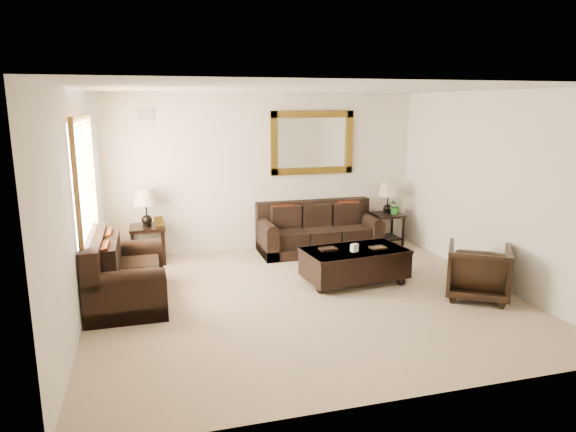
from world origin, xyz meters
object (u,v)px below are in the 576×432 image
object	(u,v)px
sofa	(318,233)
end_table_right	(388,204)
end_table_left	(147,215)
loveseat	(122,278)
coffee_table	(355,262)
armchair	(478,269)

from	to	relation	value
sofa	end_table_right	world-z (taller)	end_table_right
sofa	end_table_left	xyz separation A→B (m)	(-2.86, 0.09, 0.48)
loveseat	coffee_table	bearing A→B (deg)	-91.84
coffee_table	end_table_right	bearing A→B (deg)	46.15
sofa	coffee_table	size ratio (longest dim) A/B	1.35
end_table_left	end_table_right	xyz separation A→B (m)	(4.22, 0.02, -0.05)
end_table_left	loveseat	bearing A→B (deg)	-101.49
loveseat	end_table_left	bearing A→B (deg)	-11.49
end_table_left	end_table_right	distance (m)	4.22
end_table_left	coffee_table	distance (m)	3.38
armchair	sofa	bearing A→B (deg)	-29.05
end_table_right	armchair	distance (m)	2.80
loveseat	coffee_table	size ratio (longest dim) A/B	1.04
sofa	end_table_right	xyz separation A→B (m)	(1.36, 0.11, 0.43)
loveseat	armchair	world-z (taller)	loveseat
loveseat	coffee_table	xyz separation A→B (m)	(3.17, -0.10, -0.02)
coffee_table	sofa	bearing A→B (deg)	82.94
end_table_left	end_table_right	world-z (taller)	end_table_left
sofa	loveseat	xyz separation A→B (m)	(-3.20, -1.59, 0.02)
sofa	coffee_table	distance (m)	1.69
loveseat	armchair	distance (m)	4.64
end_table_right	armchair	world-z (taller)	end_table_right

